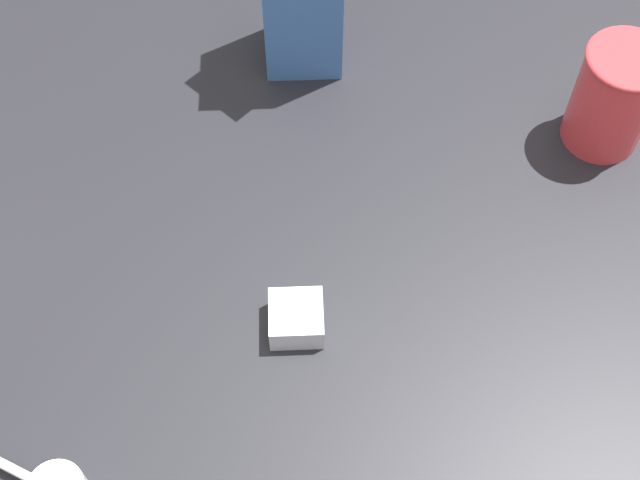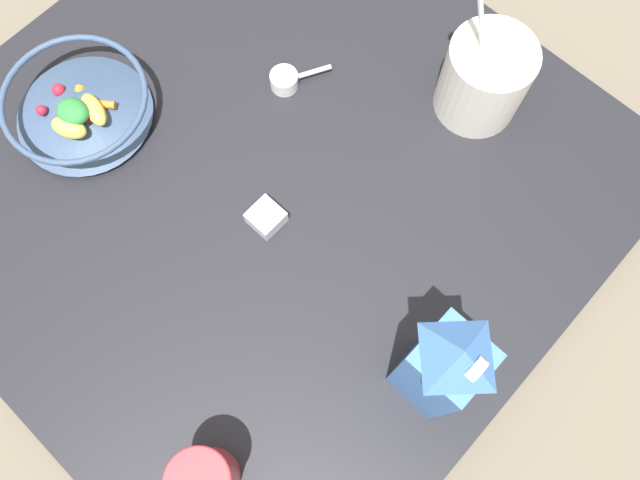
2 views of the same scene
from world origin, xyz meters
TOP-DOWN VIEW (x-y plane):
  - ground_plane at (0.00, 0.00)m, footprint 6.00×6.00m
  - countertop at (0.00, 0.00)m, footprint 0.99×0.99m
  - fruit_bowl at (-0.12, 0.28)m, footprint 0.23×0.23m
  - milk_carton at (-0.07, -0.39)m, footprint 0.08×0.08m
  - yogurt_tub at (0.33, -0.16)m, footprint 0.13×0.14m
  - drinking_cup at (-0.36, -0.26)m, footprint 0.08×0.08m
  - spice_jar at (-0.05, -0.06)m, footprint 0.05×0.05m
  - measuring_scoop at (0.14, 0.09)m, footprint 0.10×0.06m

SIDE VIEW (x-z plane):
  - ground_plane at x=0.00m, z-range 0.00..0.00m
  - countertop at x=0.00m, z-range 0.00..0.05m
  - spice_jar at x=-0.05m, z-range 0.05..0.08m
  - measuring_scoop at x=0.14m, z-range 0.05..0.08m
  - fruit_bowl at x=-0.12m, z-range 0.05..0.13m
  - drinking_cup at x=-0.36m, z-range 0.05..0.17m
  - yogurt_tub at x=0.33m, z-range -0.01..0.26m
  - milk_carton at x=-0.07m, z-range 0.05..0.31m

